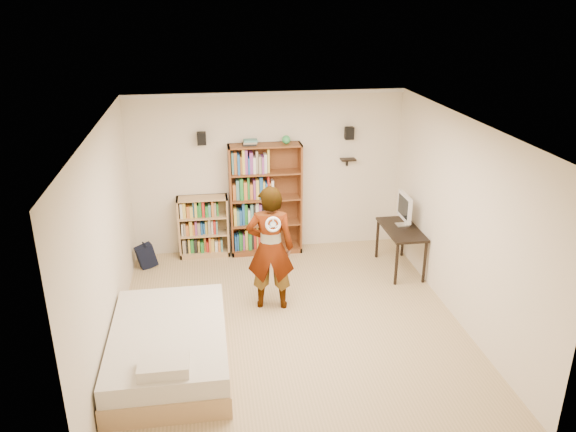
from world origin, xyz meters
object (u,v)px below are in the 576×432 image
object	(u,v)px
low_bookshelf	(204,227)
person	(270,248)
daybed	(169,343)
computer_desk	(400,249)
tall_bookshelf	(266,200)

from	to	relation	value
low_bookshelf	person	distance (m)	2.07
daybed	computer_desk	bearing A→B (deg)	29.59
computer_desk	daybed	xyz separation A→B (m)	(-3.52, -2.00, -0.05)
person	daybed	bearing A→B (deg)	50.16
low_bookshelf	computer_desk	bearing A→B (deg)	-18.23
daybed	person	xyz separation A→B (m)	(1.35, 1.19, 0.59)
low_bookshelf	daybed	xyz separation A→B (m)	(-0.45, -3.01, -0.21)
low_bookshelf	daybed	distance (m)	3.05
low_bookshelf	tall_bookshelf	bearing A→B (deg)	-1.00
low_bookshelf	computer_desk	world-z (taller)	low_bookshelf
computer_desk	low_bookshelf	bearing A→B (deg)	161.77
low_bookshelf	computer_desk	distance (m)	3.24
person	computer_desk	bearing A→B (deg)	-150.51
tall_bookshelf	daybed	size ratio (longest dim) A/B	0.90
daybed	tall_bookshelf	bearing A→B (deg)	63.41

